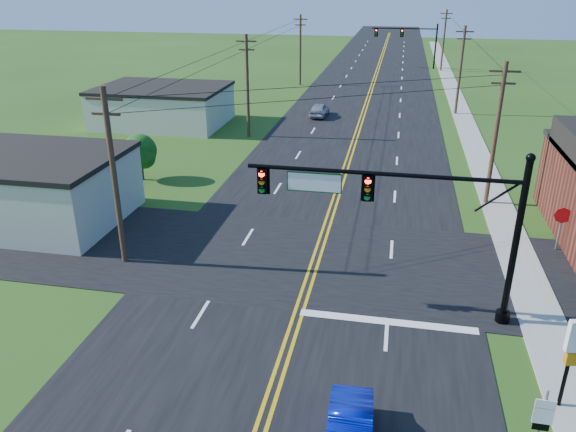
% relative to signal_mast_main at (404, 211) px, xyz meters
% --- Properties ---
extents(ground, '(260.00, 260.00, 0.00)m').
position_rel_signal_mast_main_xyz_m(ground, '(-4.34, -8.00, -4.75)').
color(ground, '#204112').
rests_on(ground, ground).
extents(road_main, '(16.00, 220.00, 0.04)m').
position_rel_signal_mast_main_xyz_m(road_main, '(-4.34, 42.00, -4.73)').
color(road_main, black).
rests_on(road_main, ground).
extents(road_cross, '(70.00, 10.00, 0.04)m').
position_rel_signal_mast_main_xyz_m(road_cross, '(-4.34, 4.00, -4.73)').
color(road_cross, black).
rests_on(road_cross, ground).
extents(sidewalk, '(2.00, 160.00, 0.08)m').
position_rel_signal_mast_main_xyz_m(sidewalk, '(6.16, 32.00, -4.71)').
color(sidewalk, gray).
rests_on(sidewalk, ground).
extents(signal_mast_main, '(11.30, 0.60, 7.48)m').
position_rel_signal_mast_main_xyz_m(signal_mast_main, '(0.00, 0.00, 0.00)').
color(signal_mast_main, black).
rests_on(signal_mast_main, ground).
extents(signal_mast_far, '(10.98, 0.60, 7.48)m').
position_rel_signal_mast_main_xyz_m(signal_mast_far, '(0.10, 72.00, -0.20)').
color(signal_mast_far, black).
rests_on(signal_mast_far, ground).
extents(cream_bldg_near, '(10.20, 8.20, 4.10)m').
position_rel_signal_mast_main_xyz_m(cream_bldg_near, '(-21.34, 6.00, -2.69)').
color(cream_bldg_near, beige).
rests_on(cream_bldg_near, ground).
extents(cream_bldg_far, '(12.20, 9.20, 3.70)m').
position_rel_signal_mast_main_xyz_m(cream_bldg_far, '(-23.34, 30.00, -2.89)').
color(cream_bldg_far, beige).
rests_on(cream_bldg_far, ground).
extents(utility_pole_left_a, '(1.80, 0.28, 9.00)m').
position_rel_signal_mast_main_xyz_m(utility_pole_left_a, '(-13.84, 2.00, -0.03)').
color(utility_pole_left_a, '#362818').
rests_on(utility_pole_left_a, ground).
extents(utility_pole_left_b, '(1.80, 0.28, 9.00)m').
position_rel_signal_mast_main_xyz_m(utility_pole_left_b, '(-13.84, 27.00, -0.03)').
color(utility_pole_left_b, '#362818').
rests_on(utility_pole_left_b, ground).
extents(utility_pole_left_c, '(1.80, 0.28, 9.00)m').
position_rel_signal_mast_main_xyz_m(utility_pole_left_c, '(-13.84, 54.00, -0.03)').
color(utility_pole_left_c, '#362818').
rests_on(utility_pole_left_c, ground).
extents(utility_pole_right_a, '(1.80, 0.28, 9.00)m').
position_rel_signal_mast_main_xyz_m(utility_pole_right_a, '(5.46, 14.00, -0.03)').
color(utility_pole_right_a, '#362818').
rests_on(utility_pole_right_a, ground).
extents(utility_pole_right_b, '(1.80, 0.28, 9.00)m').
position_rel_signal_mast_main_xyz_m(utility_pole_right_b, '(5.46, 40.00, -0.03)').
color(utility_pole_right_b, '#362818').
rests_on(utility_pole_right_b, ground).
extents(utility_pole_right_c, '(1.80, 0.28, 9.00)m').
position_rel_signal_mast_main_xyz_m(utility_pole_right_c, '(5.46, 70.00, -0.03)').
color(utility_pole_right_c, '#362818').
rests_on(utility_pole_right_c, ground).
extents(tree_left, '(2.40, 2.40, 3.37)m').
position_rel_signal_mast_main_xyz_m(tree_left, '(-18.34, 14.00, -2.59)').
color(tree_left, '#362818').
rests_on(tree_left, ground).
extents(distant_car, '(1.84, 4.15, 1.39)m').
position_rel_signal_mast_main_xyz_m(distant_car, '(-8.60, 36.01, -4.06)').
color(distant_car, '#A1A1A6').
rests_on(distant_car, ground).
extents(route_sign, '(0.59, 0.09, 2.37)m').
position_rel_signal_mast_main_xyz_m(route_sign, '(4.39, -7.29, -3.37)').
color(route_sign, slate).
rests_on(route_sign, ground).
extents(stop_sign, '(0.88, 0.11, 2.48)m').
position_rel_signal_mast_main_xyz_m(stop_sign, '(8.32, 7.68, -2.96)').
color(stop_sign, slate).
rests_on(stop_sign, ground).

